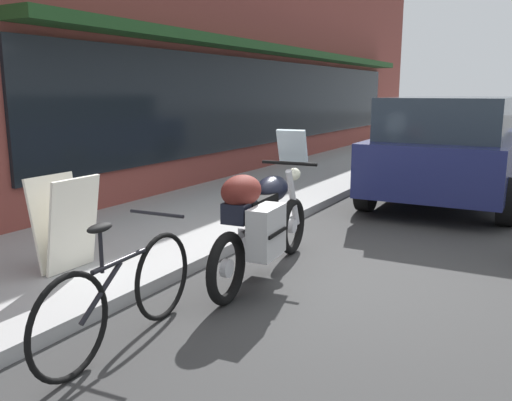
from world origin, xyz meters
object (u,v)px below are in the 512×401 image
Objects in this scene: touring_motorcycle at (262,219)px; parked_bicycle at (121,295)px; parked_minivan at (451,146)px; sandwich_board_sign at (65,223)px.

touring_motorcycle reaches higher than parked_bicycle.
parked_bicycle is (-1.68, 0.22, -0.22)m from touring_motorcycle.
touring_motorcycle is 1.29× the size of parked_bicycle.
parked_minivan is 5.21× the size of sandwich_board_sign.
touring_motorcycle reaches higher than sandwich_board_sign.
touring_motorcycle is 1.71m from parked_bicycle.
touring_motorcycle is 1.85m from sandwich_board_sign.
sandwich_board_sign is (-5.86, 2.48, -0.33)m from parked_minivan.
parked_minivan reaches higher than touring_motorcycle.
parked_bicycle is 1.58m from sandwich_board_sign.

